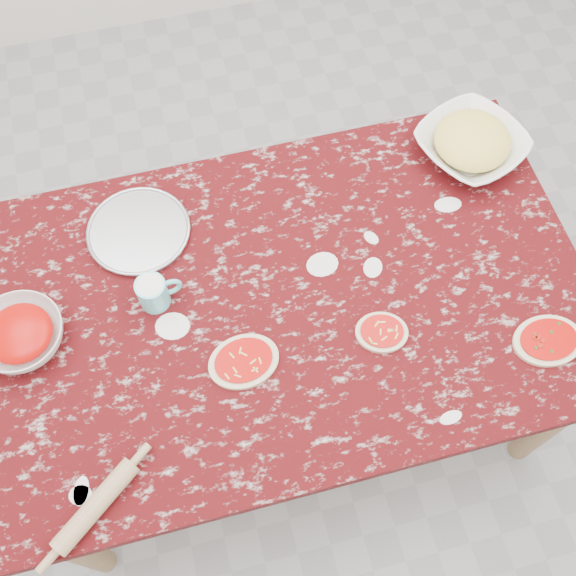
# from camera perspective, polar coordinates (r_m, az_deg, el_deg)

# --- Properties ---
(ground) EXTENTS (4.00, 4.00, 0.00)m
(ground) POSITION_cam_1_polar(r_m,az_deg,el_deg) (2.46, -0.00, -8.48)
(ground) COLOR gray
(worktable) EXTENTS (1.60, 1.00, 0.75)m
(worktable) POSITION_cam_1_polar(r_m,az_deg,el_deg) (1.84, -0.00, -1.88)
(worktable) COLOR #3A0709
(worktable) RESTS_ON ground
(pizza_tray) EXTENTS (0.36, 0.36, 0.01)m
(pizza_tray) POSITION_cam_1_polar(r_m,az_deg,el_deg) (1.91, -12.59, 4.73)
(pizza_tray) COLOR #B2B2B7
(pizza_tray) RESTS_ON worktable
(sauce_bowl) EXTENTS (0.29, 0.29, 0.07)m
(sauce_bowl) POSITION_cam_1_polar(r_m,az_deg,el_deg) (1.81, -21.78, -3.78)
(sauce_bowl) COLOR white
(sauce_bowl) RESTS_ON worktable
(cheese_bowl) EXTENTS (0.39, 0.39, 0.07)m
(cheese_bowl) POSITION_cam_1_polar(r_m,az_deg,el_deg) (2.07, 15.29, 11.66)
(cheese_bowl) COLOR white
(cheese_bowl) RESTS_ON worktable
(flour_mug) EXTENTS (0.12, 0.08, 0.09)m
(flour_mug) POSITION_cam_1_polar(r_m,az_deg,el_deg) (1.76, -11.34, -0.37)
(flour_mug) COLOR #65D6DD
(flour_mug) RESTS_ON worktable
(pizza_left) EXTENTS (0.20, 0.16, 0.02)m
(pizza_left) POSITION_cam_1_polar(r_m,az_deg,el_deg) (1.69, -3.79, -6.24)
(pizza_left) COLOR beige
(pizza_left) RESTS_ON worktable
(pizza_mid) EXTENTS (0.16, 0.14, 0.02)m
(pizza_mid) POSITION_cam_1_polar(r_m,az_deg,el_deg) (1.73, 7.99, -3.75)
(pizza_mid) COLOR beige
(pizza_mid) RESTS_ON worktable
(pizza_right) EXTENTS (0.19, 0.14, 0.02)m
(pizza_right) POSITION_cam_1_polar(r_m,az_deg,el_deg) (1.83, 21.27, -4.19)
(pizza_right) COLOR beige
(pizza_right) RESTS_ON worktable
(rolling_pin) EXTENTS (0.22, 0.18, 0.05)m
(rolling_pin) POSITION_cam_1_polar(r_m,az_deg,el_deg) (1.64, -16.05, -17.40)
(rolling_pin) COLOR tan
(rolling_pin) RESTS_ON worktable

